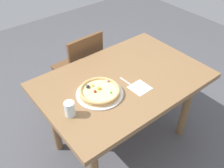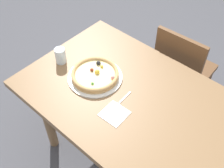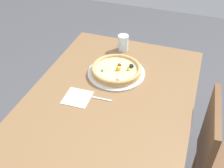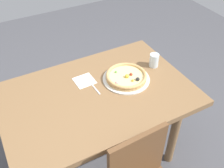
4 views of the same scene
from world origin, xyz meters
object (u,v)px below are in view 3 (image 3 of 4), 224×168
plate (116,73)px  drinking_glass (123,43)px  napkin (77,98)px  pizza (116,69)px  fork (95,97)px  chair_near (223,166)px  dining_table (107,115)px

plate → drinking_glass: size_ratio=3.24×
drinking_glass → napkin: 0.56m
drinking_glass → pizza: bearing=-170.9°
fork → napkin: fork is taller
pizza → fork: pizza is taller
chair_near → pizza: 0.80m
drinking_glass → fork: bearing=-179.8°
dining_table → chair_near: 0.68m
chair_near → pizza: size_ratio=2.96×
plate → pizza: 0.03m
pizza → napkin: (-0.28, 0.13, -0.03)m
dining_table → fork: fork is taller
plate → fork: 0.25m
fork → napkin: size_ratio=1.18×
dining_table → fork: 0.13m
fork → drinking_glass: (0.52, 0.00, 0.05)m
fork → pizza: bearing=-102.3°
fork → chair_near: bearing=176.5°
fork → dining_table: bearing=171.0°
plate → fork: (-0.25, 0.04, -0.00)m
chair_near → drinking_glass: chair_near is taller
plate → drinking_glass: drinking_glass is taller
chair_near → napkin: 0.87m
chair_near → fork: size_ratio=5.38×
chair_near → pizza: (0.26, 0.69, 0.30)m
dining_table → napkin: (-0.02, 0.16, 0.11)m
chair_near → plate: size_ratio=2.57×
chair_near → fork: chair_near is taller
dining_table → pizza: (0.26, 0.03, 0.13)m
plate → napkin: plate is taller
chair_near → plate: bearing=-112.7°
dining_table → plate: (0.26, 0.03, 0.11)m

